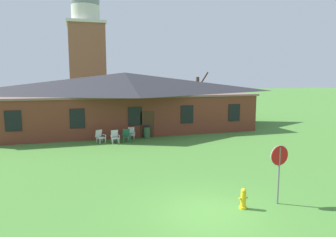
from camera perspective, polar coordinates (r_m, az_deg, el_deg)
name	(u,v)px	position (r m, az deg, el deg)	size (l,w,h in m)	color
ground_plane	(208,214)	(11.65, 7.44, -17.28)	(200.00, 200.00, 0.00)	#477F33
brick_building	(125,100)	(29.33, -8.01, 3.45)	(23.04, 10.40, 5.29)	brown
dome_tower	(87,53)	(44.97, -14.93, 11.82)	(5.18, 5.18, 18.04)	#93563D
stop_sign	(279,163)	(12.56, 20.11, -7.75)	(0.81, 0.09, 2.33)	slate
lawn_chair_by_porch	(100,136)	(23.37, -12.60, -3.24)	(0.82, 0.85, 0.96)	white
lawn_chair_near_door	(115,136)	(23.04, -9.92, -3.32)	(0.66, 0.69, 0.96)	white
lawn_chair_left_end	(127,135)	(23.35, -7.77, -3.13)	(0.67, 0.69, 0.96)	#28704C
lawn_chair_middle	(131,133)	(24.20, -6.92, -2.72)	(0.72, 0.76, 0.96)	silver
bare_tree_beside_building	(198,97)	(32.76, 5.66, 3.98)	(1.52, 1.77, 5.40)	brown
fire_hydrant	(243,199)	(12.15, 13.91, -14.42)	(0.36, 0.28, 0.79)	gold
trash_bin	(147,132)	(24.60, -3.97, -2.51)	(0.56, 0.56, 0.98)	#335638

